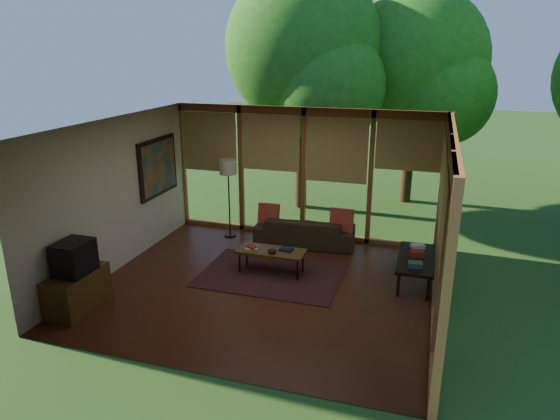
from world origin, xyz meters
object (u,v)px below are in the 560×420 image
(media_cabinet, at_px, (77,291))
(side_console, at_px, (416,260))
(floor_lamp, at_px, (228,171))
(coffee_table, at_px, (271,252))
(sofa, at_px, (305,231))
(television, at_px, (74,257))

(media_cabinet, height_order, side_console, media_cabinet)
(floor_lamp, height_order, coffee_table, floor_lamp)
(sofa, xyz_separation_m, side_console, (2.22, -1.12, 0.12))
(side_console, bearing_deg, sofa, 153.37)
(sofa, height_order, television, television)
(media_cabinet, distance_m, side_console, 5.45)
(media_cabinet, height_order, floor_lamp, floor_lamp)
(side_console, bearing_deg, coffee_table, -171.74)
(coffee_table, distance_m, side_console, 2.48)
(coffee_table, bearing_deg, floor_lamp, 133.48)
(sofa, xyz_separation_m, coffee_table, (-0.23, -1.47, 0.10))
(media_cabinet, height_order, coffee_table, media_cabinet)
(sofa, bearing_deg, media_cabinet, 49.30)
(sofa, relative_size, television, 3.59)
(sofa, height_order, side_console, sofa)
(coffee_table, bearing_deg, media_cabinet, -139.00)
(coffee_table, bearing_deg, television, -138.76)
(side_console, bearing_deg, media_cabinet, -153.25)
(sofa, xyz_separation_m, media_cabinet, (-2.65, -3.57, 0.01))
(television, bearing_deg, coffee_table, 41.24)
(sofa, relative_size, floor_lamp, 1.20)
(coffee_table, height_order, side_console, side_console)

